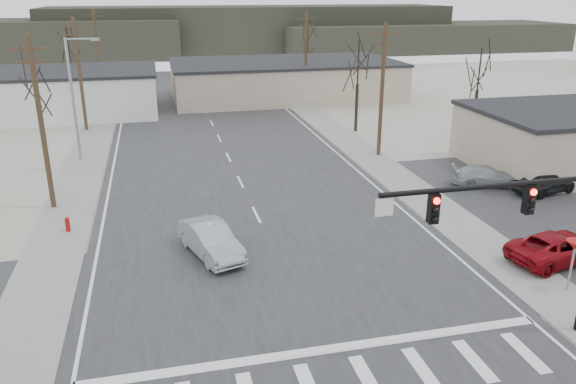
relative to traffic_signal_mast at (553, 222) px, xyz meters
name	(u,v)px	position (x,y,z in m)	size (l,w,h in m)	color
ground	(289,282)	(-7.89, 6.20, -4.67)	(140.00, 140.00, 0.00)	beige
main_road	(238,177)	(-7.89, 21.20, -4.65)	(18.00, 110.00, 0.05)	#272629
cross_road	(289,282)	(-7.89, 6.20, -4.65)	(90.00, 10.00, 0.04)	#272629
sidewalk_left	(84,167)	(-18.49, 26.20, -4.64)	(3.00, 90.00, 0.06)	gray
sidewalk_right	(359,149)	(2.71, 26.20, -4.64)	(3.00, 90.00, 0.06)	gray
traffic_signal_mast	(553,222)	(0.00, 0.00, 0.00)	(8.95, 0.43, 7.20)	black
fire_hydrant	(68,224)	(-18.09, 14.20, -4.22)	(0.24, 0.24, 0.87)	#A50C0C
yield_sign	(575,247)	(3.61, 2.70, -2.61)	(0.80, 0.80, 2.35)	gray
building_left_far	(45,93)	(-23.89, 46.20, -2.42)	(22.30, 12.30, 4.50)	silver
building_right_far	(285,79)	(2.11, 50.20, -2.52)	(26.30, 14.30, 4.30)	#B9A28D
building_lot	(574,138)	(16.11, 18.20, -2.52)	(14.30, 10.30, 4.30)	#B9A28D
upole_left_b	(41,121)	(-19.39, 18.20, 0.55)	(2.20, 0.30, 10.00)	#493622
upole_left_c	(80,73)	(-19.39, 38.20, 0.55)	(2.20, 0.30, 10.00)	#493622
upole_left_d	(98,50)	(-19.39, 58.20, 0.55)	(2.20, 0.30, 10.00)	#493622
upole_right_a	(382,88)	(3.61, 24.20, 0.55)	(2.20, 0.30, 10.00)	#493622
upole_right_b	(306,56)	(3.61, 46.20, 0.55)	(2.20, 0.30, 10.00)	#493622
streetlight_main	(75,93)	(-18.69, 28.20, 0.41)	(2.40, 0.25, 9.00)	gray
tree_left_near	(38,97)	(-20.89, 26.20, 0.55)	(3.30, 3.30, 7.35)	black
tree_right_mid	(358,65)	(4.61, 32.20, 1.26)	(3.74, 3.74, 8.33)	black
tree_left_far	(68,46)	(-21.89, 52.20, 1.61)	(3.96, 3.96, 8.82)	black
tree_right_far	(308,43)	(7.11, 58.20, 0.91)	(3.52, 3.52, 7.84)	black
tree_lot	(479,72)	(14.11, 28.20, 0.91)	(3.52, 3.52, 7.84)	black
hill_center	(251,29)	(7.11, 102.20, -0.17)	(80.00, 18.00, 9.00)	#333026
hill_right	(421,37)	(42.11, 96.20, -1.92)	(60.00, 18.00, 5.50)	#333026
sedan_crossing	(211,240)	(-10.95, 9.65, -3.85)	(1.65, 4.74, 1.56)	gray
car_far_a	(189,94)	(-9.24, 49.63, -3.77)	(2.40, 5.90, 1.71)	black
car_far_b	(191,76)	(-7.97, 65.12, -3.91)	(1.70, 4.24, 1.44)	black
car_parked_red	(557,248)	(4.94, 5.20, -3.94)	(2.32, 5.03, 1.40)	maroon
car_parked_dark_a	(545,182)	(10.54, 13.60, -3.91)	(1.72, 4.27, 1.45)	black
car_parked_silver	(486,176)	(7.74, 15.77, -3.99)	(1.82, 4.47, 1.30)	#92999C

